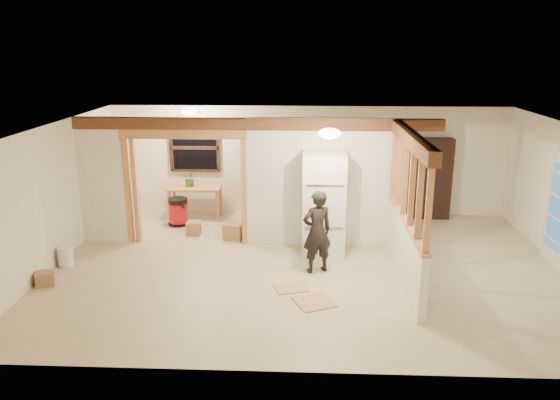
{
  "coord_description": "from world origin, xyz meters",
  "views": [
    {
      "loc": [
        -0.09,
        -9.03,
        3.81
      ],
      "look_at": [
        -0.52,
        0.4,
        1.12
      ],
      "focal_mm": 35.0,
      "sensor_mm": 36.0,
      "label": 1
    }
  ],
  "objects_px": {
    "work_table": "(196,202)",
    "bookshelf": "(430,179)",
    "shop_vac": "(178,211)",
    "refrigerator": "(323,204)",
    "woman": "(317,232)"
  },
  "relations": [
    {
      "from": "refrigerator",
      "to": "work_table",
      "type": "xyz_separation_m",
      "value": [
        -2.83,
        2.01,
        -0.6
      ]
    },
    {
      "from": "woman",
      "to": "bookshelf",
      "type": "bearing_deg",
      "value": -152.46
    },
    {
      "from": "work_table",
      "to": "shop_vac",
      "type": "bearing_deg",
      "value": -120.93
    },
    {
      "from": "refrigerator",
      "to": "work_table",
      "type": "bearing_deg",
      "value": 144.56
    },
    {
      "from": "shop_vac",
      "to": "bookshelf",
      "type": "xyz_separation_m",
      "value": [
        5.58,
        0.75,
        0.62
      ]
    },
    {
      "from": "bookshelf",
      "to": "woman",
      "type": "bearing_deg",
      "value": -129.14
    },
    {
      "from": "woman",
      "to": "work_table",
      "type": "bearing_deg",
      "value": -70.84
    },
    {
      "from": "refrigerator",
      "to": "shop_vac",
      "type": "relative_size",
      "value": 3.18
    },
    {
      "from": "woman",
      "to": "work_table",
      "type": "distance_m",
      "value": 4.0
    },
    {
      "from": "refrigerator",
      "to": "shop_vac",
      "type": "xyz_separation_m",
      "value": [
        -3.11,
        1.52,
        -0.66
      ]
    },
    {
      "from": "work_table",
      "to": "bookshelf",
      "type": "relative_size",
      "value": 0.63
    },
    {
      "from": "shop_vac",
      "to": "bookshelf",
      "type": "height_order",
      "value": "bookshelf"
    },
    {
      "from": "shop_vac",
      "to": "work_table",
      "type": "bearing_deg",
      "value": 59.69
    },
    {
      "from": "work_table",
      "to": "refrigerator",
      "type": "bearing_deg",
      "value": -36.06
    },
    {
      "from": "woman",
      "to": "bookshelf",
      "type": "distance_m",
      "value": 4.13
    }
  ]
}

